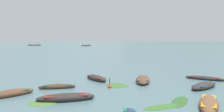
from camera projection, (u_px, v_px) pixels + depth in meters
The scene contains 19 objects.
ground_plane at pixel (107, 41), 1503.94m from camera, with size 6000.00×6000.00×0.00m, color slate.
mountain_1 at pixel (59, 8), 1996.21m from camera, with size 1506.99×1506.99×588.99m, color slate.
mountain_2 at pixel (142, 22), 2286.34m from camera, with size 936.35×936.35×378.21m, color #4C5B56.
mountain_3 at pixel (205, 11), 2119.71m from camera, with size 2156.23×2156.23×572.42m, color #4C5B56.
rowboat_0 at pixel (209, 103), 14.48m from camera, with size 3.01×4.63×0.60m.
rowboat_2 at pixel (205, 78), 24.30m from camera, with size 4.02×3.23×0.48m.
rowboat_4 at pixel (57, 87), 19.92m from camera, with size 3.41×1.48×0.49m.
rowboat_5 at pixel (143, 80), 23.00m from camera, with size 2.10×4.62×0.68m.
rowboat_6 at pixel (66, 98), 15.87m from camera, with size 4.31×2.15×0.65m.
rowboat_7 at pixel (204, 86), 20.07m from camera, with size 3.80×3.63×0.62m.
rowboat_8 at pixel (9, 94), 17.10m from camera, with size 3.57×3.50×0.62m.
rowboat_9 at pixel (96, 78), 24.16m from camera, with size 2.97×3.99×0.63m.
ferry_0 at pixel (35, 45), 187.33m from camera, with size 10.68×5.99×2.54m.
ferry_1 at pixel (86, 45), 172.43m from camera, with size 7.37×3.70×2.54m.
mooring_buoy at pixel (110, 87), 20.10m from camera, with size 0.37×0.37×1.01m.
weed_patch_0 at pixel (165, 107), 14.36m from camera, with size 3.23×1.02×0.14m, color #38662D.
weed_patch_1 at pixel (117, 86), 21.12m from camera, with size 2.08×2.51×0.14m, color #38662D.
weed_patch_2 at pixel (42, 103), 15.20m from camera, with size 2.00×1.66×0.14m, color #477033.
weed_patch_4 at pixel (180, 102), 15.52m from camera, with size 3.28×1.05×0.14m, color #2D5628.
Camera 1 is at (-0.98, -7.66, 4.27)m, focal length 35.70 mm.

